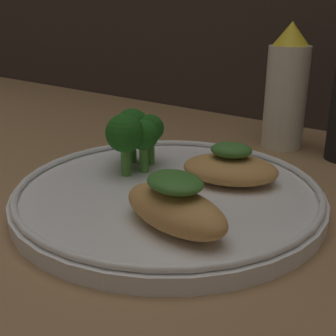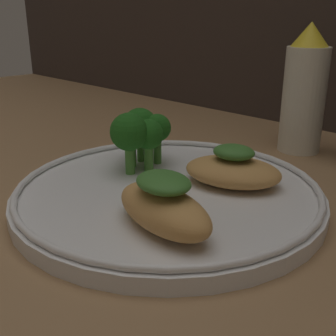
% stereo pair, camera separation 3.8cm
% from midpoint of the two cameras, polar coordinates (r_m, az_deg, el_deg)
% --- Properties ---
extents(ground_plane, '(1.80, 1.80, 0.01)m').
position_cam_midpoint_polar(ground_plane, '(0.40, -2.76, -5.32)').
color(ground_plane, '#936D47').
extents(plate, '(0.28, 0.28, 0.02)m').
position_cam_midpoint_polar(plate, '(0.39, -2.80, -3.35)').
color(plate, white).
rests_on(plate, ground_plane).
extents(grilled_meat_front, '(0.10, 0.06, 0.04)m').
position_cam_midpoint_polar(grilled_meat_front, '(0.31, -2.61, -5.23)').
color(grilled_meat_front, tan).
rests_on(grilled_meat_front, plate).
extents(grilled_meat_middle, '(0.11, 0.09, 0.04)m').
position_cam_midpoint_polar(grilled_meat_middle, '(0.40, 5.76, 0.06)').
color(grilled_meat_middle, tan).
rests_on(grilled_meat_middle, plate).
extents(broccoli_bunch, '(0.06, 0.07, 0.06)m').
position_cam_midpoint_polar(broccoli_bunch, '(0.43, -7.20, 4.89)').
color(broccoli_bunch, '#4C8E38').
rests_on(broccoli_bunch, plate).
extents(sauce_bottle, '(0.05, 0.05, 0.16)m').
position_cam_midpoint_polar(sauce_bottle, '(0.56, 13.82, 10.27)').
color(sauce_bottle, silver).
rests_on(sauce_bottle, ground_plane).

